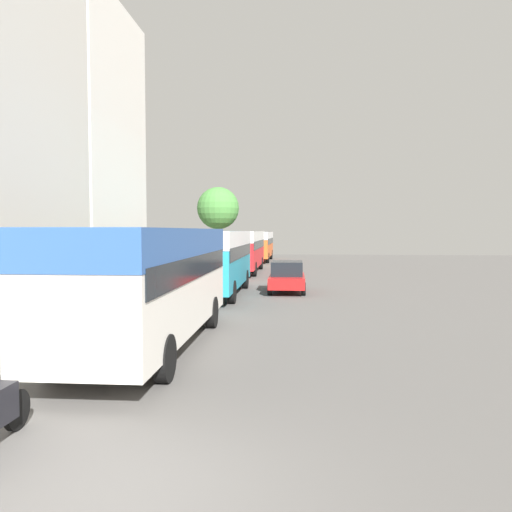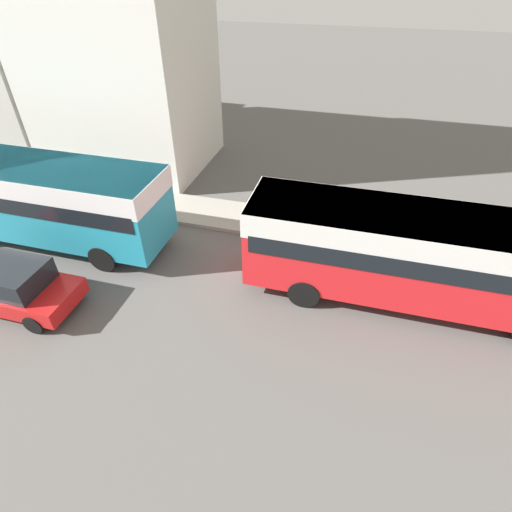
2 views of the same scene
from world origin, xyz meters
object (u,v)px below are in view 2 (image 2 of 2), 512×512
Objects in this scene: bus_third_in_line at (423,249)px; car_crossing at (14,286)px; pedestrian_near_curb at (66,171)px; bus_following at (42,193)px.

bus_third_in_line reaches higher than car_crossing.
bus_third_in_line is at bearing 77.01° from pedestrian_near_curb.
bus_following is 4.07m from pedestrian_near_curb.
pedestrian_near_curb is at bearing -151.80° from bus_following.
pedestrian_near_curb is (-3.48, -1.87, -0.97)m from bus_following.
pedestrian_near_curb is at bearing 24.36° from car_crossing.
bus_following is at bearing -89.83° from bus_third_in_line.
car_crossing is at bearing -73.48° from bus_third_in_line.
car_crossing is at bearing 20.23° from bus_following.
bus_following reaches higher than pedestrian_near_curb.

